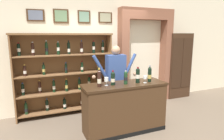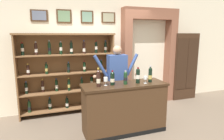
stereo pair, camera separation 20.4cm
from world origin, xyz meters
name	(u,v)px [view 1 (the left image)]	position (x,y,z in m)	size (l,w,h in m)	color
ground_plane	(122,131)	(0.00, 0.00, -0.01)	(14.00, 14.00, 0.02)	#6B5B4C
back_wall	(96,44)	(0.00, 1.60, 1.66)	(12.00, 0.19, 3.31)	beige
wine_shelf	(65,71)	(-0.86, 1.34, 1.03)	(2.26, 0.37, 1.92)	brown
archway_doorway	(144,51)	(1.36, 1.47, 1.43)	(1.58, 0.45, 2.57)	brown
side_cabinet	(177,66)	(2.49, 1.36, 0.96)	(0.76, 0.37, 1.92)	#382316
tasting_counter	(124,108)	(0.05, 0.00, 0.48)	(1.63, 0.56, 0.97)	#422B19
shopkeeper	(116,74)	(0.13, 0.61, 1.02)	(1.06, 0.22, 1.66)	#2D3347
tasting_bottle_riserva	(99,78)	(-0.47, -0.03, 1.12)	(0.07, 0.07, 0.34)	black
tasting_bottle_rosso	(113,78)	(-0.19, -0.01, 1.10)	(0.08, 0.08, 0.28)	black
tasting_bottle_super_tuscan	(126,77)	(0.05, -0.04, 1.10)	(0.07, 0.07, 0.26)	#19381E
tasting_bottle_brunello	(138,75)	(0.31, -0.04, 1.12)	(0.08, 0.08, 0.31)	black
tasting_bottle_chianti	(150,74)	(0.58, -0.04, 1.12)	(0.07, 0.07, 0.33)	black
wine_glass_spare	(106,80)	(-0.32, 0.00, 1.08)	(0.08, 0.08, 0.15)	silver
wine_glass_left	(145,78)	(0.44, -0.10, 1.07)	(0.07, 0.07, 0.14)	silver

